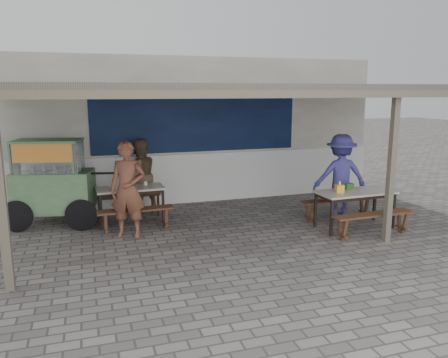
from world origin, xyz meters
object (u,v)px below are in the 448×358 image
at_px(table_left, 130,191).
at_px(donation_box, 349,186).
at_px(bench_right_street, 373,219).
at_px(condiment_bowl, 114,187).
at_px(bench_right_wall, 338,204).
at_px(condiment_jar, 146,183).
at_px(bench_left_street, 136,214).
at_px(patron_street_side, 128,190).
at_px(tissue_box, 339,188).
at_px(vendor_cart, 52,179).
at_px(bench_left_wall, 127,200).
at_px(patron_wall_side, 140,175).
at_px(table_right, 355,195).
at_px(patron_right_table, 340,175).

relative_size(table_left, donation_box, 7.90).
xyz_separation_m(bench_right_street, condiment_bowl, (-4.57, 2.28, 0.43)).
relative_size(bench_right_street, bench_right_wall, 1.00).
relative_size(bench_right_street, condiment_jar, 20.83).
relative_size(bench_left_street, bench_right_wall, 0.89).
relative_size(table_left, patron_street_side, 0.77).
distance_m(bench_left_street, tissue_box, 4.02).
xyz_separation_m(vendor_cart, tissue_box, (5.38, -1.97, -0.13)).
distance_m(bench_right_street, condiment_jar, 4.62).
bearing_deg(patron_street_side, table_left, 101.40).
xyz_separation_m(bench_right_street, vendor_cart, (-5.75, 2.58, 0.61)).
bearing_deg(bench_right_street, bench_left_wall, 144.10).
relative_size(table_left, bench_left_street, 0.94).
height_order(bench_left_wall, condiment_bowl, condiment_bowl).
height_order(table_left, patron_wall_side, patron_wall_side).
xyz_separation_m(vendor_cart, condiment_jar, (1.84, -0.16, -0.16)).
height_order(table_right, patron_wall_side, patron_wall_side).
xyz_separation_m(bench_right_wall, donation_box, (-0.01, -0.39, 0.46)).
height_order(bench_left_wall, patron_right_table, patron_right_table).
height_order(tissue_box, donation_box, tissue_box).
bearing_deg(patron_street_side, bench_right_wall, 16.52).
relative_size(table_right, donation_box, 8.91).
xyz_separation_m(patron_right_table, condiment_bowl, (-4.74, 0.84, -0.12)).
height_order(patron_street_side, donation_box, patron_street_side).
height_order(bench_right_wall, patron_wall_side, patron_wall_side).
distance_m(table_left, bench_left_street, 0.70).
height_order(donation_box, condiment_bowl, donation_box).
relative_size(condiment_jar, condiment_bowl, 0.40).
bearing_deg(bench_left_wall, bench_right_street, -36.84).
height_order(table_right, patron_right_table, patron_right_table).
bearing_deg(table_left, bench_right_wall, -17.47).
distance_m(table_left, donation_box, 4.46).
bearing_deg(bench_left_street, table_left, 90.00).
height_order(bench_right_street, patron_right_table, patron_right_table).
bearing_deg(condiment_jar, tissue_box, -27.12).
bearing_deg(donation_box, patron_street_side, 171.76).
bearing_deg(table_right, bench_right_wall, 90.00).
relative_size(tissue_box, condiment_bowl, 0.75).
bearing_deg(table_right, bench_left_street, 163.79).
bearing_deg(table_right, donation_box, 96.77).
bearing_deg(bench_left_street, donation_box, -14.71).
height_order(bench_left_street, bench_right_wall, same).
relative_size(bench_left_wall, vendor_cart, 0.65).
bearing_deg(vendor_cart, bench_left_wall, 25.73).
height_order(bench_left_street, condiment_bowl, condiment_bowl).
bearing_deg(bench_left_wall, table_right, -31.21).
relative_size(bench_left_wall, table_right, 0.94).
relative_size(table_left, condiment_jar, 17.49).
xyz_separation_m(table_left, table_right, (4.22, -1.70, 0.01)).
relative_size(table_right, patron_right_table, 0.87).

